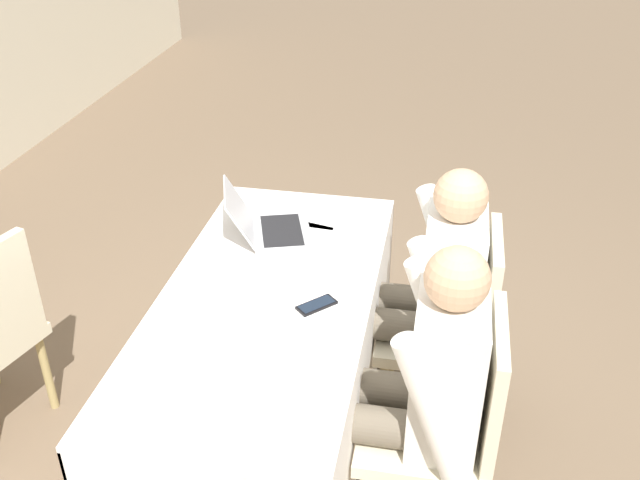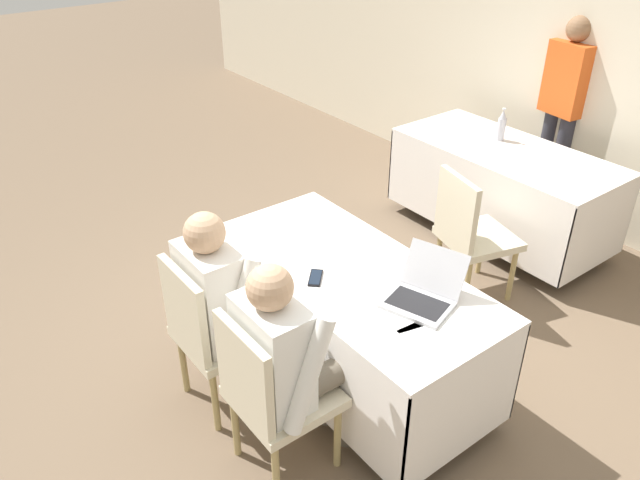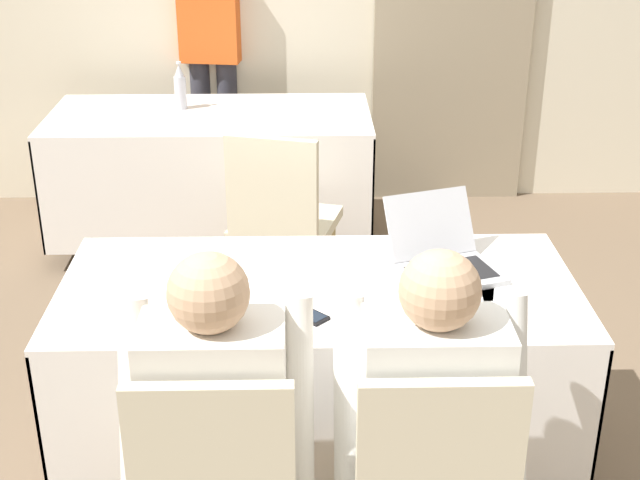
% 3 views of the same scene
% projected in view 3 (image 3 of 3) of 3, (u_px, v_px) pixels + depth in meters
% --- Properties ---
extents(ground_plane, '(24.00, 24.00, 0.00)m').
position_uv_depth(ground_plane, '(319.00, 468.00, 3.16)').
color(ground_plane, brown).
extents(conference_table_near, '(1.67, 0.77, 0.73)m').
position_uv_depth(conference_table_near, '(319.00, 333.00, 2.93)').
color(conference_table_near, white).
rests_on(conference_table_near, ground_plane).
extents(conference_table_far, '(1.67, 0.77, 0.73)m').
position_uv_depth(conference_table_far, '(211.00, 146.00, 4.68)').
color(conference_table_far, white).
rests_on(conference_table_far, ground_plane).
extents(laptop, '(0.40, 0.42, 0.22)m').
position_uv_depth(laptop, '(445.00, 259.00, 2.93)').
color(laptop, '#B7B7BC').
rests_on(laptop, conference_table_near).
extents(cell_phone, '(0.15, 0.15, 0.01)m').
position_uv_depth(cell_phone, '(306.00, 314.00, 2.68)').
color(cell_phone, black).
rests_on(cell_phone, conference_table_near).
extents(paper_beside_laptop, '(0.22, 0.30, 0.00)m').
position_uv_depth(paper_beside_laptop, '(339.00, 284.00, 2.86)').
color(paper_beside_laptop, white).
rests_on(paper_beside_laptop, conference_table_near).
extents(paper_centre_table, '(0.27, 0.34, 0.00)m').
position_uv_depth(paper_centre_table, '(461.00, 289.00, 2.83)').
color(paper_centre_table, white).
rests_on(paper_centre_table, conference_table_near).
extents(paper_left_edge, '(0.23, 0.31, 0.00)m').
position_uv_depth(paper_left_edge, '(513.00, 285.00, 2.85)').
color(paper_left_edge, white).
rests_on(paper_left_edge, conference_table_near).
extents(water_bottle, '(0.06, 0.06, 0.25)m').
position_uv_depth(water_bottle, '(180.00, 88.00, 4.65)').
color(water_bottle, '#B7B7C1').
rests_on(water_bottle, conference_table_far).
extents(chair_far_spare, '(0.54, 0.54, 0.90)m').
position_uv_depth(chair_far_spare, '(281.00, 216.00, 3.98)').
color(chair_far_spare, tan).
rests_on(chair_far_spare, ground_plane).
extents(person_checkered_shirt, '(0.50, 0.52, 1.16)m').
position_uv_depth(person_checkered_shirt, '(219.00, 415.00, 2.35)').
color(person_checkered_shirt, '#665B4C').
rests_on(person_checkered_shirt, ground_plane).
extents(person_white_shirt, '(0.50, 0.52, 1.16)m').
position_uv_depth(person_white_shirt, '(427.00, 412.00, 2.36)').
color(person_white_shirt, '#665B4C').
rests_on(person_white_shirt, ground_plane).
extents(person_red_shirt, '(0.37, 0.25, 1.59)m').
position_uv_depth(person_red_shirt, '(212.00, 50.00, 5.16)').
color(person_red_shirt, '#33333D').
rests_on(person_red_shirt, ground_plane).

